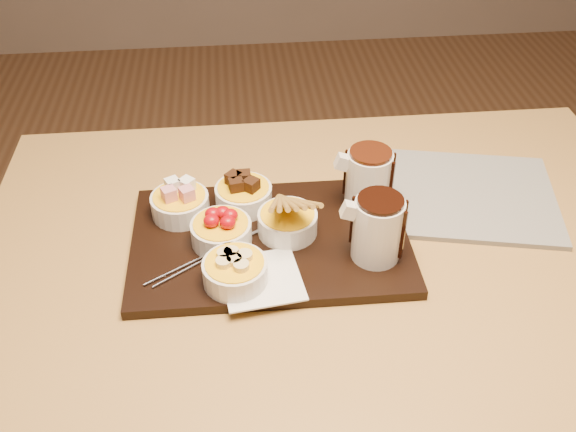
{
  "coord_description": "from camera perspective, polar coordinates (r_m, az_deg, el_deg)",
  "views": [
    {
      "loc": [
        -0.15,
        -0.81,
        1.47
      ],
      "look_at": [
        -0.07,
        0.0,
        0.81
      ],
      "focal_mm": 40.0,
      "sensor_mm": 36.0,
      "label": 1
    }
  ],
  "objects": [
    {
      "name": "bowl_strawberries",
      "position": [
        1.05,
        -5.94,
        -1.49
      ],
      "size": [
        0.1,
        0.1,
        0.04
      ],
      "primitive_type": "cylinder",
      "color": "silver",
      "rests_on": "serving_board"
    },
    {
      "name": "serving_board",
      "position": [
        1.08,
        -1.59,
        -2.21
      ],
      "size": [
        0.46,
        0.3,
        0.02
      ],
      "primitive_type": "cube",
      "rotation": [
        0.0,
        0.0,
        -0.01
      ],
      "color": "black",
      "rests_on": "dining_table"
    },
    {
      "name": "napkin",
      "position": [
        1.0,
        -2.36,
        -5.6
      ],
      "size": [
        0.13,
        0.13,
        0.0
      ],
      "primitive_type": "cube",
      "rotation": [
        0.0,
        0.0,
        0.13
      ],
      "color": "white",
      "rests_on": "serving_board"
    },
    {
      "name": "pitcher_dark_chocolate",
      "position": [
        1.01,
        7.96,
        -1.2
      ],
      "size": [
        0.08,
        0.08,
        0.11
      ],
      "primitive_type": "cylinder",
      "rotation": [
        0.0,
        0.0,
        -0.01
      ],
      "color": "silver",
      "rests_on": "serving_board"
    },
    {
      "name": "bowl_cake",
      "position": [
        1.13,
        -3.96,
        1.75
      ],
      "size": [
        0.1,
        0.1,
        0.04
      ],
      "primitive_type": "cylinder",
      "color": "silver",
      "rests_on": "serving_board"
    },
    {
      "name": "pitcher_milk_chocolate",
      "position": [
        1.11,
        7.15,
        3.14
      ],
      "size": [
        0.08,
        0.08,
        0.11
      ],
      "primitive_type": "cylinder",
      "rotation": [
        0.0,
        0.0,
        -0.01
      ],
      "color": "silver",
      "rests_on": "serving_board"
    },
    {
      "name": "bowl_biscotti",
      "position": [
        1.07,
        -0.05,
        -0.63
      ],
      "size": [
        0.1,
        0.1,
        0.04
      ],
      "primitive_type": "cylinder",
      "color": "silver",
      "rests_on": "serving_board"
    },
    {
      "name": "fondue_skewers",
      "position": [
        1.05,
        -6.42,
        -3.05
      ],
      "size": [
        0.16,
        0.24,
        0.01
      ],
      "primitive_type": null,
      "rotation": [
        0.0,
        0.0,
        -1.02
      ],
      "color": "silver",
      "rests_on": "serving_board"
    },
    {
      "name": "bowl_marshmallows",
      "position": [
        1.12,
        -9.55,
        0.96
      ],
      "size": [
        0.1,
        0.1,
        0.04
      ],
      "primitive_type": "cylinder",
      "color": "silver",
      "rests_on": "serving_board"
    },
    {
      "name": "dining_table",
      "position": [
        1.16,
        3.68,
        -5.92
      ],
      "size": [
        1.2,
        0.8,
        0.75
      ],
      "color": "#A67C3D",
      "rests_on": "ground"
    },
    {
      "name": "newspaper",
      "position": [
        1.22,
        15.28,
        1.83
      ],
      "size": [
        0.38,
        0.33,
        0.01
      ],
      "primitive_type": "cube",
      "rotation": [
        0.0,
        0.0,
        -0.21
      ],
      "color": "beige",
      "rests_on": "dining_table"
    },
    {
      "name": "bowl_bananas",
      "position": [
        0.98,
        -4.72,
        -5.01
      ],
      "size": [
        0.1,
        0.1,
        0.04
      ],
      "primitive_type": "cylinder",
      "color": "silver",
      "rests_on": "serving_board"
    }
  ]
}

